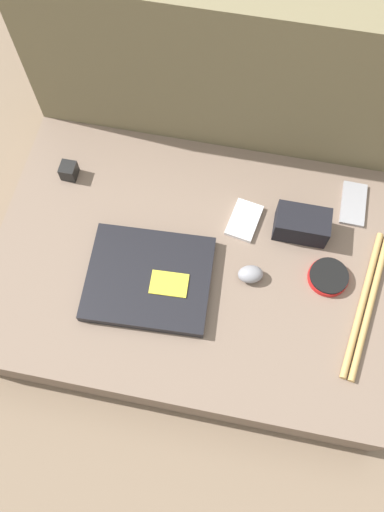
{
  "coord_description": "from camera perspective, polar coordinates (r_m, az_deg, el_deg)",
  "views": [
    {
      "loc": [
        0.09,
        -0.48,
        1.29
      ],
      "look_at": [
        0.0,
        0.0,
        0.16
      ],
      "focal_mm": 35.0,
      "sensor_mm": 36.0,
      "label": 1
    }
  ],
  "objects": [
    {
      "name": "laptop",
      "position": [
        1.22,
        -4.93,
        -2.58
      ],
      "size": [
        0.31,
        0.27,
        0.03
      ],
      "rotation": [
        0.0,
        0.0,
        0.06
      ],
      "color": "black",
      "rests_on": "couch_seat"
    },
    {
      "name": "charger_brick",
      "position": [
        1.39,
        -13.9,
        9.45
      ],
      "size": [
        0.04,
        0.04,
        0.04
      ],
      "color": "black",
      "rests_on": "couch_seat"
    },
    {
      "name": "phone_silver",
      "position": [
        1.29,
        5.98,
        4.08
      ],
      "size": [
        0.09,
        0.12,
        0.01
      ],
      "rotation": [
        0.0,
        0.0,
        -0.18
      ],
      "color": "silver",
      "rests_on": "couch_seat"
    },
    {
      "name": "speaker_puck",
      "position": [
        1.26,
        15.32,
        -2.31
      ],
      "size": [
        0.1,
        0.1,
        0.02
      ],
      "color": "red",
      "rests_on": "couch_seat"
    },
    {
      "name": "camera_pouch",
      "position": [
        1.28,
        12.42,
        3.55
      ],
      "size": [
        0.13,
        0.08,
        0.07
      ],
      "color": "black",
      "rests_on": "couch_seat"
    },
    {
      "name": "phone_black",
      "position": [
        1.38,
        17.96,
        5.7
      ],
      "size": [
        0.07,
        0.13,
        0.01
      ],
      "rotation": [
        0.0,
        0.0,
        -0.02
      ],
      "color": "#99999E",
      "rests_on": "couch_seat"
    },
    {
      "name": "ground_plane",
      "position": [
        1.38,
        0.0,
        -2.64
      ],
      "size": [
        8.0,
        8.0,
        0.0
      ],
      "primitive_type": "plane",
      "color": "#7A6651"
    },
    {
      "name": "computer_mouse",
      "position": [
        1.22,
        6.7,
        -2.08
      ],
      "size": [
        0.07,
        0.06,
        0.04
      ],
      "rotation": [
        0.0,
        0.0,
        0.27
      ],
      "color": "gray",
      "rests_on": "couch_seat"
    },
    {
      "name": "drumstick_pair",
      "position": [
        1.27,
        19.32,
        -5.12
      ],
      "size": [
        0.1,
        0.39,
        0.02
      ],
      "rotation": [
        0.0,
        0.0,
        -0.17
      ],
      "color": "tan",
      "rests_on": "couch_seat"
    },
    {
      "name": "couch_backrest",
      "position": [
        1.37,
        3.89,
        19.55
      ],
      "size": [
        1.0,
        0.2,
        0.57
      ],
      "color": "#756B4C",
      "rests_on": "ground_plane"
    },
    {
      "name": "couch_seat",
      "position": [
        1.31,
        0.0,
        -1.56
      ],
      "size": [
        1.0,
        0.71,
        0.14
      ],
      "color": "#7A6656",
      "rests_on": "ground_plane"
    }
  ]
}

